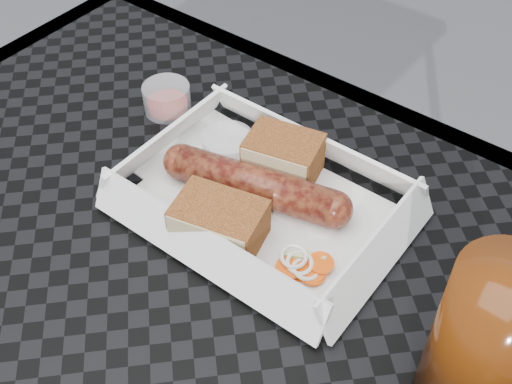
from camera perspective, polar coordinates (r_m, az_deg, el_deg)
food_tray at (r=0.59m, az=0.59°, el=-1.34°), size 0.22×0.15×0.00m
bratwurst at (r=0.58m, az=-0.10°, el=0.65°), size 0.18×0.07×0.03m
bread_near at (r=0.60m, az=2.43°, el=3.18°), size 0.08×0.06×0.04m
bread_far at (r=0.55m, az=-3.28°, el=-2.68°), size 0.08×0.07×0.04m
veg_garnish at (r=0.54m, az=4.43°, el=-6.70°), size 0.03×0.03×0.00m
napkin at (r=0.63m, az=-4.18°, el=2.78°), size 0.13×0.13×0.00m
condiment_cup_sauce at (r=0.69m, az=-7.93°, el=8.25°), size 0.05×0.05×0.03m
condiment_cup_empty at (r=0.62m, az=-2.50°, el=3.90°), size 0.05×0.05×0.03m
drink_glass at (r=0.45m, az=19.76°, el=-12.65°), size 0.07×0.07×0.14m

